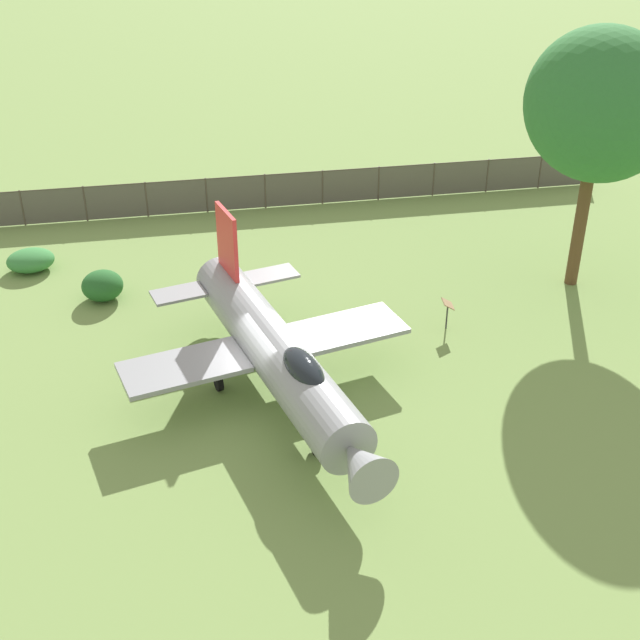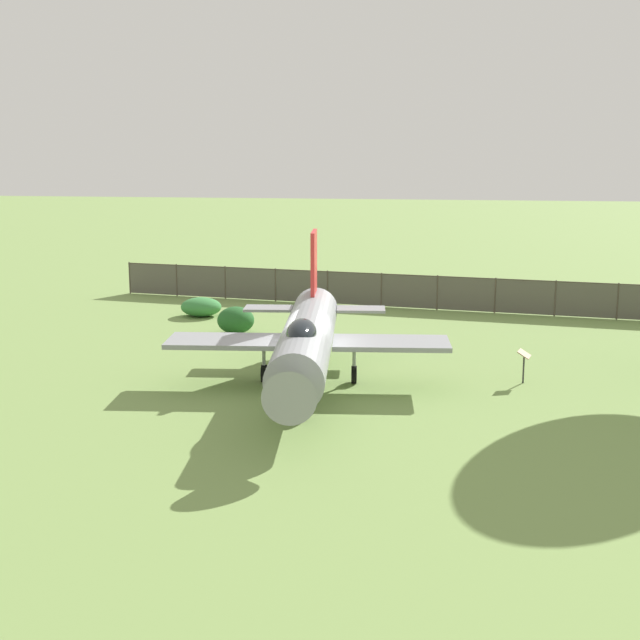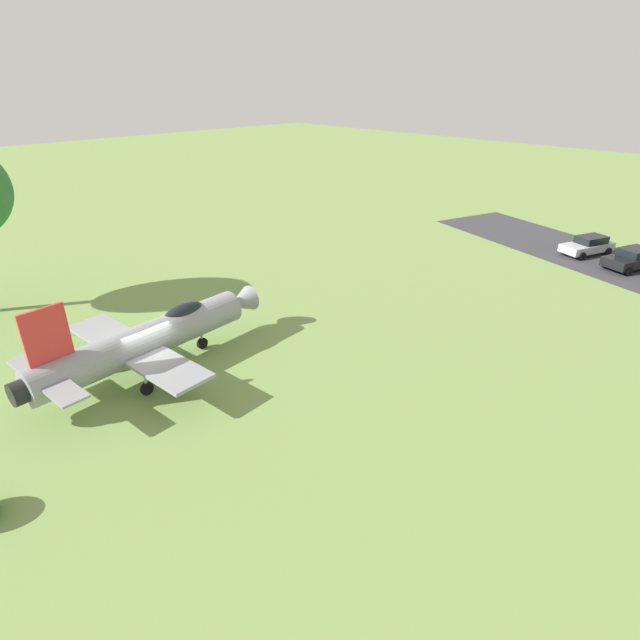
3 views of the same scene
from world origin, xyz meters
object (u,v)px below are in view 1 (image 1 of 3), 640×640
(shrub_near_fence, at_px, (102,286))
(info_plaque, at_px, (448,308))
(shrub_by_tree, at_px, (31,260))
(display_jet, at_px, (278,355))
(shade_tree, at_px, (600,106))

(shrub_near_fence, distance_m, info_plaque, 13.18)
(shrub_by_tree, bearing_deg, display_jet, -150.48)
(display_jet, relative_size, shade_tree, 1.28)
(shrub_near_fence, bearing_deg, shade_tree, -105.03)
(display_jet, height_order, shrub_near_fence, display_jet)
(shade_tree, bearing_deg, shrub_by_tree, 67.85)
(shade_tree, distance_m, info_plaque, 9.11)
(shade_tree, relative_size, shrub_near_fence, 6.31)
(shrub_by_tree, height_order, info_plaque, info_plaque)
(display_jet, bearing_deg, shrub_near_fence, -158.43)
(shrub_near_fence, bearing_deg, shrub_by_tree, 35.65)
(display_jet, relative_size, info_plaque, 11.16)
(display_jet, xyz_separation_m, shade_tree, (3.98, -13.43, 5.41))
(shade_tree, bearing_deg, display_jet, 106.50)
(shrub_by_tree, bearing_deg, info_plaque, -125.16)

